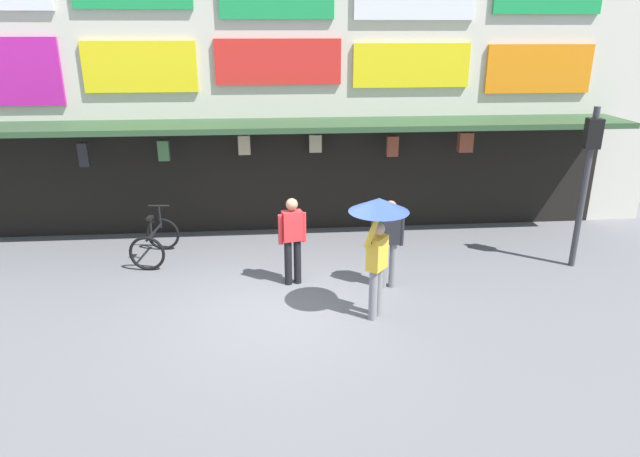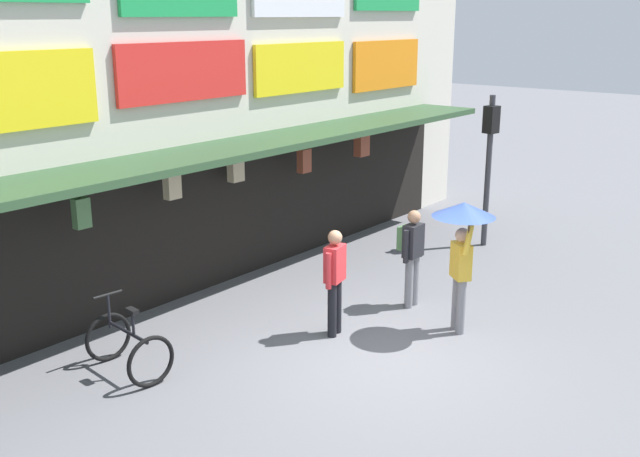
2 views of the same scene
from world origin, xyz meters
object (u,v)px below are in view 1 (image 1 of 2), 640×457
at_px(bicycle_parked, 155,242).
at_px(pedestrian_with_umbrella, 378,225).
at_px(pedestrian_in_purple, 389,237).
at_px(traffic_light_far, 588,163).
at_px(pedestrian_in_blue, 292,237).

height_order(bicycle_parked, pedestrian_with_umbrella, pedestrian_with_umbrella).
relative_size(pedestrian_in_purple, pedestrian_with_umbrella, 0.81).
bearing_deg(pedestrian_in_purple, traffic_light_far, 9.26).
bearing_deg(traffic_light_far, pedestrian_in_purple, -170.74).
xyz_separation_m(bicycle_parked, pedestrian_in_purple, (4.55, -1.68, 0.59)).
height_order(bicycle_parked, pedestrian_in_purple, pedestrian_in_purple).
xyz_separation_m(traffic_light_far, pedestrian_with_umbrella, (-4.39, -1.80, -0.50)).
xyz_separation_m(pedestrian_in_purple, pedestrian_with_umbrella, (-0.44, -1.15, 0.66)).
relative_size(traffic_light_far, pedestrian_with_umbrella, 1.54).
relative_size(bicycle_parked, pedestrian_in_purple, 0.73).
bearing_deg(pedestrian_in_blue, pedestrian_with_umbrella, -47.25).
distance_m(traffic_light_far, pedestrian_with_umbrella, 4.77).
relative_size(pedestrian_in_blue, pedestrian_in_purple, 1.00).
height_order(bicycle_parked, pedestrian_in_blue, pedestrian_in_blue).
height_order(pedestrian_in_blue, pedestrian_with_umbrella, pedestrian_with_umbrella).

